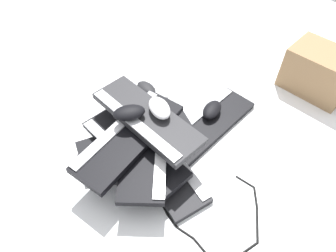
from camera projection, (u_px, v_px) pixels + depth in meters
ground_plane at (150, 146)px, 1.17m from camera, size 3.20×3.20×0.00m
keyboard_0 at (208, 124)px, 1.23m from camera, size 0.45×0.20×0.03m
keyboard_1 at (141, 137)px, 1.18m from camera, size 0.43×0.41×0.03m
keyboard_2 at (162, 163)px, 1.10m from camera, size 0.21×0.46×0.03m
keyboard_3 at (138, 141)px, 1.13m from camera, size 0.46×0.27×0.03m
keyboard_4 at (133, 149)px, 1.07m from camera, size 0.18×0.45×0.03m
keyboard_5 at (146, 146)px, 1.04m from camera, size 0.40×0.43×0.03m
keyboard_6 at (129, 136)px, 1.03m from camera, size 0.46×0.26×0.03m
keyboard_7 at (146, 117)px, 1.05m from camera, size 0.19×0.45×0.03m
mouse_0 at (212, 110)px, 1.23m from camera, size 0.13×0.10×0.04m
mouse_1 at (146, 89)px, 1.35m from camera, size 0.07×0.11×0.04m
mouse_2 at (150, 170)px, 1.04m from camera, size 0.12×0.13×0.04m
mouse_3 at (129, 113)px, 1.01m from camera, size 0.13×0.11×0.04m
mouse_4 at (159, 108)px, 1.03m from camera, size 0.09×0.12×0.04m
cable_0 at (209, 211)px, 0.99m from camera, size 0.31×0.41×0.01m
cardboard_box at (319, 72)px, 1.31m from camera, size 0.22×0.30×0.19m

